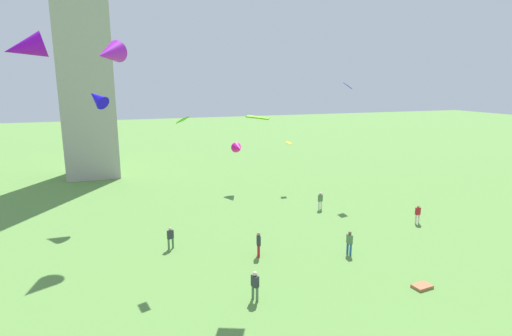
{
  "coord_description": "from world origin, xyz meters",
  "views": [
    {
      "loc": [
        -11.53,
        -9.13,
        11.35
      ],
      "look_at": [
        -2.72,
        15.94,
        5.65
      ],
      "focal_mm": 28.33,
      "sensor_mm": 36.0,
      "label": 1
    }
  ],
  "objects_px": {
    "kite_flying_2": "(109,54)",
    "kite_flying_0": "(238,148)",
    "person_5": "(349,241)",
    "kite_flying_1": "(183,120)",
    "kite_bundle_0": "(422,286)",
    "kite_flying_6": "(24,48)",
    "kite_flying_5": "(289,143)",
    "kite_flying_4": "(258,117)",
    "person_1": "(320,200)",
    "person_3": "(255,284)",
    "person_4": "(259,243)",
    "person_2": "(170,237)",
    "kite_flying_7": "(97,98)",
    "person_0": "(418,213)",
    "kite_flying_3": "(348,86)"
  },
  "relations": [
    {
      "from": "person_2",
      "to": "kite_flying_6",
      "type": "distance_m",
      "value": 14.33
    },
    {
      "from": "person_2",
      "to": "kite_flying_4",
      "type": "height_order",
      "value": "kite_flying_4"
    },
    {
      "from": "kite_flying_6",
      "to": "kite_flying_3",
      "type": "bearing_deg",
      "value": 105.93
    },
    {
      "from": "kite_flying_4",
      "to": "person_1",
      "type": "bearing_deg",
      "value": -107.47
    },
    {
      "from": "person_4",
      "to": "person_5",
      "type": "distance_m",
      "value": 6.07
    },
    {
      "from": "kite_bundle_0",
      "to": "person_5",
      "type": "bearing_deg",
      "value": 105.4
    },
    {
      "from": "person_2",
      "to": "person_4",
      "type": "bearing_deg",
      "value": -58.94
    },
    {
      "from": "person_0",
      "to": "person_2",
      "type": "relative_size",
      "value": 1.0
    },
    {
      "from": "person_4",
      "to": "kite_flying_3",
      "type": "bearing_deg",
      "value": 145.91
    },
    {
      "from": "person_1",
      "to": "kite_flying_5",
      "type": "height_order",
      "value": "kite_flying_5"
    },
    {
      "from": "kite_flying_4",
      "to": "kite_bundle_0",
      "type": "distance_m",
      "value": 13.25
    },
    {
      "from": "person_1",
      "to": "kite_flying_0",
      "type": "bearing_deg",
      "value": -85.68
    },
    {
      "from": "kite_flying_2",
      "to": "kite_flying_0",
      "type": "bearing_deg",
      "value": 71.11
    },
    {
      "from": "kite_flying_0",
      "to": "person_1",
      "type": "bearing_deg",
      "value": -60.48
    },
    {
      "from": "person_4",
      "to": "kite_flying_4",
      "type": "height_order",
      "value": "kite_flying_4"
    },
    {
      "from": "kite_flying_4",
      "to": "person_5",
      "type": "bearing_deg",
      "value": -149.93
    },
    {
      "from": "kite_flying_5",
      "to": "kite_flying_6",
      "type": "height_order",
      "value": "kite_flying_6"
    },
    {
      "from": "person_0",
      "to": "kite_flying_6",
      "type": "distance_m",
      "value": 29.57
    },
    {
      "from": "person_0",
      "to": "person_3",
      "type": "relative_size",
      "value": 0.96
    },
    {
      "from": "person_3",
      "to": "kite_flying_7",
      "type": "distance_m",
      "value": 22.05
    },
    {
      "from": "person_5",
      "to": "kite_bundle_0",
      "type": "xyz_separation_m",
      "value": [
        1.45,
        -5.26,
        -0.84
      ]
    },
    {
      "from": "kite_flying_6",
      "to": "kite_bundle_0",
      "type": "distance_m",
      "value": 25.04
    },
    {
      "from": "kite_flying_1",
      "to": "kite_flying_5",
      "type": "xyz_separation_m",
      "value": [
        13.27,
        13.74,
        -4.03
      ]
    },
    {
      "from": "kite_flying_1",
      "to": "kite_bundle_0",
      "type": "height_order",
      "value": "kite_flying_1"
    },
    {
      "from": "kite_flying_7",
      "to": "person_2",
      "type": "bearing_deg",
      "value": 73.74
    },
    {
      "from": "person_1",
      "to": "person_5",
      "type": "relative_size",
      "value": 1.0
    },
    {
      "from": "person_5",
      "to": "kite_flying_6",
      "type": "xyz_separation_m",
      "value": [
        -18.39,
        2.79,
        12.15
      ]
    },
    {
      "from": "kite_flying_2",
      "to": "person_4",
      "type": "bearing_deg",
      "value": -6.48
    },
    {
      "from": "person_0",
      "to": "kite_bundle_0",
      "type": "xyz_separation_m",
      "value": [
        -7.1,
        -8.66,
        -0.81
      ]
    },
    {
      "from": "person_1",
      "to": "person_2",
      "type": "height_order",
      "value": "person_1"
    },
    {
      "from": "person_3",
      "to": "kite_flying_2",
      "type": "height_order",
      "value": "kite_flying_2"
    },
    {
      "from": "person_5",
      "to": "kite_flying_2",
      "type": "bearing_deg",
      "value": -124.97
    },
    {
      "from": "person_0",
      "to": "kite_flying_4",
      "type": "bearing_deg",
      "value": -176.59
    },
    {
      "from": "person_4",
      "to": "kite_bundle_0",
      "type": "height_order",
      "value": "person_4"
    },
    {
      "from": "person_3",
      "to": "kite_flying_0",
      "type": "bearing_deg",
      "value": 146.48
    },
    {
      "from": "person_1",
      "to": "person_3",
      "type": "height_order",
      "value": "person_3"
    },
    {
      "from": "person_1",
      "to": "kite_flying_6",
      "type": "relative_size",
      "value": 0.7
    },
    {
      "from": "person_0",
      "to": "kite_flying_0",
      "type": "distance_m",
      "value": 18.46
    },
    {
      "from": "kite_flying_1",
      "to": "kite_flying_2",
      "type": "bearing_deg",
      "value": -169.48
    },
    {
      "from": "person_4",
      "to": "kite_flying_6",
      "type": "relative_size",
      "value": 0.72
    },
    {
      "from": "kite_flying_0",
      "to": "kite_flying_7",
      "type": "bearing_deg",
      "value": -169.23
    },
    {
      "from": "person_3",
      "to": "kite_flying_1",
      "type": "xyz_separation_m",
      "value": [
        -2.44,
        6.45,
        8.12
      ]
    },
    {
      "from": "person_5",
      "to": "kite_flying_1",
      "type": "distance_m",
      "value": 13.47
    },
    {
      "from": "person_1",
      "to": "kite_bundle_0",
      "type": "height_order",
      "value": "person_1"
    },
    {
      "from": "kite_flying_5",
      "to": "kite_flying_2",
      "type": "bearing_deg",
      "value": -44.29
    },
    {
      "from": "person_5",
      "to": "kite_flying_0",
      "type": "distance_m",
      "value": 18.42
    },
    {
      "from": "kite_flying_0",
      "to": "kite_flying_7",
      "type": "xyz_separation_m",
      "value": [
        -13.23,
        -2.71,
        5.44
      ]
    },
    {
      "from": "person_2",
      "to": "person_4",
      "type": "relative_size",
      "value": 0.94
    },
    {
      "from": "kite_flying_7",
      "to": "kite_flying_1",
      "type": "bearing_deg",
      "value": 74.07
    },
    {
      "from": "person_5",
      "to": "kite_flying_5",
      "type": "xyz_separation_m",
      "value": [
        2.97,
        16.81,
        4.1
      ]
    }
  ]
}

